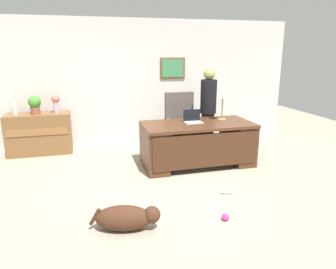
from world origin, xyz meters
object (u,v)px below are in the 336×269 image
object	(u,v)px
vase_with_flowers	(56,101)
dog_toy_bone	(227,192)
vase_empty	(15,108)
laptop	(193,119)
desk	(198,143)
potted_plant	(35,104)
dog_lying	(127,218)
credenza	(39,134)
armchair	(181,126)
desk_lamp	(223,95)
person_standing	(208,110)
dog_toy_ball	(226,217)

from	to	relation	value
vase_with_flowers	dog_toy_bone	xyz separation A→B (m)	(2.48, -2.73, -1.03)
vase_with_flowers	vase_empty	size ratio (longest dim) A/B	1.40
laptop	vase_with_flowers	xyz separation A→B (m)	(-2.42, 1.36, 0.22)
desk	potted_plant	bearing A→B (deg)	152.78
vase_empty	dog_lying	bearing A→B (deg)	-62.85
dog_lying	vase_empty	xyz separation A→B (m)	(-1.69, 3.30, 0.80)
credenza	dog_lying	xyz separation A→B (m)	(1.30, -3.29, -0.26)
armchair	laptop	size ratio (longest dim) A/B	3.75
desk	vase_empty	xyz separation A→B (m)	(-3.24, 1.48, 0.53)
desk	dog_lying	size ratio (longest dim) A/B	2.40
desk_lamp	vase_empty	size ratio (longest dim) A/B	2.21
person_standing	dog_toy_ball	distance (m)	2.87
credenza	desk_lamp	distance (m)	3.72
credenza	dog_toy_bone	world-z (taller)	credenza
dog_lying	desk_lamp	size ratio (longest dim) A/B	1.37
vase_with_flowers	desk	bearing A→B (deg)	-30.79
armchair	person_standing	distance (m)	0.66
credenza	dog_toy_ball	world-z (taller)	credenza
laptop	dog_toy_bone	distance (m)	1.60
laptop	dog_toy_ball	world-z (taller)	laptop
laptop	vase_empty	xyz separation A→B (m)	(-3.18, 1.36, 0.12)
dog_lying	dog_toy_ball	size ratio (longest dim) A/B	9.07
desk_lamp	vase_empty	xyz separation A→B (m)	(-3.76, 1.33, -0.30)
credenza	dog_toy_ball	size ratio (longest dim) A/B	13.64
credenza	potted_plant	xyz separation A→B (m)	(-0.03, 0.00, 0.61)
dog_toy_bone	vase_with_flowers	bearing A→B (deg)	132.22
laptop	dog_toy_ball	size ratio (longest dim) A/B	3.53
desk_lamp	vase_with_flowers	size ratio (longest dim) A/B	1.58
dog_lying	laptop	world-z (taller)	laptop
desk	dog_toy_ball	size ratio (longest dim) A/B	21.76
armchair	potted_plant	distance (m)	2.95
desk	dog_toy_bone	bearing A→B (deg)	-90.16
credenza	dog_toy_bone	xyz separation A→B (m)	(2.85, -2.73, -0.39)
person_standing	dog_lying	bearing A→B (deg)	-128.79
vase_with_flowers	potted_plant	distance (m)	0.39
desk	person_standing	size ratio (longest dim) A/B	1.16
desk	dog_toy_ball	bearing A→B (deg)	-100.13
laptop	vase_empty	distance (m)	3.46
vase_with_flowers	dog_toy_bone	distance (m)	3.83
vase_empty	potted_plant	world-z (taller)	potted_plant
credenza	dog_toy_bone	size ratio (longest dim) A/B	6.31
desk	person_standing	bearing A→B (deg)	56.21
vase_empty	potted_plant	distance (m)	0.37
credenza	dog_lying	world-z (taller)	credenza
armchair	dog_lying	distance (m)	3.20
vase_empty	desk_lamp	bearing A→B (deg)	-19.46
vase_empty	dog_toy_bone	size ratio (longest dim) A/B	1.39
armchair	desk_lamp	size ratio (longest dim) A/B	2.00
potted_plant	person_standing	bearing A→B (deg)	-13.38
desk	armchair	xyz separation A→B (m)	(-0.02, 0.97, 0.09)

